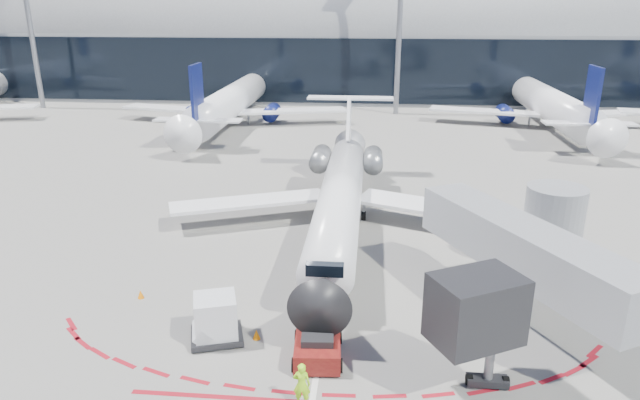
# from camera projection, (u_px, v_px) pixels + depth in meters

# --- Properties ---
(ground) EXTENTS (260.00, 260.00, 0.00)m
(ground) POSITION_uv_depth(u_px,v_px,m) (333.00, 268.00, 32.25)
(ground) COLOR slate
(ground) RESTS_ON ground
(apron_centerline) EXTENTS (0.25, 40.00, 0.01)m
(apron_centerline) POSITION_uv_depth(u_px,v_px,m) (336.00, 254.00, 34.13)
(apron_centerline) COLOR silver
(apron_centerline) RESTS_ON ground
(terminal_building) EXTENTS (150.00, 24.15, 24.00)m
(terminal_building) POSITION_uv_depth(u_px,v_px,m) (363.00, 40.00, 90.55)
(terminal_building) COLOR #94979A
(terminal_building) RESTS_ON ground
(jet_bridge) EXTENTS (10.03, 15.20, 4.90)m
(jet_bridge) POSITION_uv_depth(u_px,v_px,m) (531.00, 248.00, 27.57)
(jet_bridge) COLOR #989BA0
(jet_bridge) RESTS_ON ground
(light_mast_west) EXTENTS (0.70, 0.70, 25.00)m
(light_mast_west) POSITION_uv_depth(u_px,v_px,m) (29.00, 16.00, 77.24)
(light_mast_west) COLOR gray
(light_mast_west) RESTS_ON ground
(light_mast_centre) EXTENTS (0.70, 0.70, 25.00)m
(light_mast_centre) POSITION_uv_depth(u_px,v_px,m) (400.00, 17.00, 72.84)
(light_mast_centre) COLOR gray
(light_mast_centre) RESTS_ON ground
(regional_jet) EXTENTS (23.27, 28.69, 7.19)m
(regional_jet) POSITION_uv_depth(u_px,v_px,m) (341.00, 193.00, 37.50)
(regional_jet) COLOR white
(regional_jet) RESTS_ON ground
(pushback_tug) EXTENTS (2.25, 4.89, 1.26)m
(pushback_tug) POSITION_uv_depth(u_px,v_px,m) (318.00, 345.00, 24.04)
(pushback_tug) COLOR #550C0D
(pushback_tug) RESTS_ON ground
(ramp_worker) EXTENTS (0.67, 0.46, 1.80)m
(ramp_worker) POSITION_uv_depth(u_px,v_px,m) (302.00, 384.00, 21.05)
(ramp_worker) COLOR #AAFF1A
(ramp_worker) RESTS_ON ground
(uld_container) EXTENTS (2.73, 2.50, 2.12)m
(uld_container) POSITION_uv_depth(u_px,v_px,m) (216.00, 319.00, 25.11)
(uld_container) COLOR black
(uld_container) RESTS_ON ground
(safety_cone_left) EXTENTS (0.32, 0.32, 0.44)m
(safety_cone_left) POSITION_uv_depth(u_px,v_px,m) (141.00, 294.00, 28.95)
(safety_cone_left) COLOR orange
(safety_cone_left) RESTS_ON ground
(safety_cone_right) EXTENTS (0.34, 0.34, 0.47)m
(safety_cone_right) POSITION_uv_depth(u_px,v_px,m) (256.00, 334.00, 25.43)
(safety_cone_right) COLOR orange
(safety_cone_right) RESTS_ON ground
(bg_airliner_1) EXTENTS (33.09, 35.04, 10.71)m
(bg_airliner_1) POSITION_uv_depth(u_px,v_px,m) (231.00, 79.00, 69.78)
(bg_airliner_1) COLOR white
(bg_airliner_1) RESTS_ON ground
(bg_airliner_2) EXTENTS (32.89, 34.83, 10.64)m
(bg_airliner_2) POSITION_uv_depth(u_px,v_px,m) (550.00, 81.00, 68.24)
(bg_airliner_2) COLOR white
(bg_airliner_2) RESTS_ON ground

